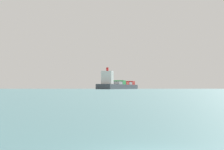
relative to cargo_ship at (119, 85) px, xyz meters
The scene contains 1 object.
cargo_ship is the anchor object (origin of this frame).
Camera 1 is at (3.98, -12.86, 2.29)m, focal length 62.93 mm.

